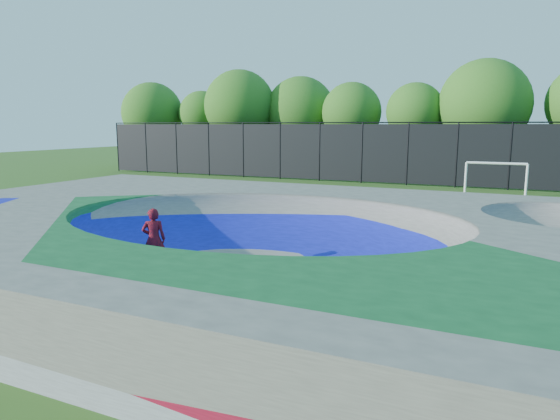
# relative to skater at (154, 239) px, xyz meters

# --- Properties ---
(ground) EXTENTS (120.00, 120.00, 0.00)m
(ground) POSITION_rel_skater_xyz_m (2.51, 1.24, -0.84)
(ground) COLOR #2D5217
(ground) RESTS_ON ground
(skate_deck) EXTENTS (22.00, 14.00, 1.50)m
(skate_deck) POSITION_rel_skater_xyz_m (2.51, 1.24, -0.09)
(skate_deck) COLOR gray
(skate_deck) RESTS_ON ground
(skater) EXTENTS (0.73, 0.68, 1.68)m
(skater) POSITION_rel_skater_xyz_m (0.00, 0.00, 0.00)
(skater) COLOR red
(skater) RESTS_ON ground
(skateboard) EXTENTS (0.79, 0.55, 0.05)m
(skateboard) POSITION_rel_skater_xyz_m (0.00, 0.00, -0.82)
(skateboard) COLOR black
(skateboard) RESTS_ON ground
(soccer_goal) EXTENTS (2.99, 0.12, 1.98)m
(soccer_goal) POSITION_rel_skater_xyz_m (7.89, 17.38, 0.53)
(soccer_goal) COLOR white
(soccer_goal) RESTS_ON ground
(fence) EXTENTS (48.09, 0.09, 4.04)m
(fence) POSITION_rel_skater_xyz_m (2.51, 22.24, 1.26)
(fence) COLOR black
(fence) RESTS_ON ground
(treeline) EXTENTS (51.56, 7.81, 8.31)m
(treeline) POSITION_rel_skater_xyz_m (-1.49, 26.87, 4.17)
(treeline) COLOR #462E23
(treeline) RESTS_ON ground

